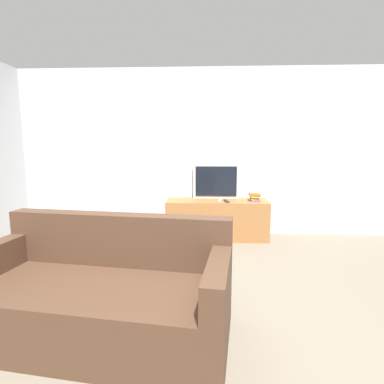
{
  "coord_description": "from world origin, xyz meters",
  "views": [
    {
      "loc": [
        -0.06,
        -1.76,
        1.38
      ],
      "look_at": [
        -0.24,
        2.29,
        0.78
      ],
      "focal_mm": 28.0,
      "sensor_mm": 36.0,
      "label": 1
    }
  ],
  "objects_px": {
    "television": "(216,181)",
    "book_stack": "(255,197)",
    "couch": "(103,297)",
    "tv_stand": "(217,219)",
    "remote_secondary": "(226,201)",
    "remote_on_stand": "(220,200)"
  },
  "relations": [
    {
      "from": "television",
      "to": "book_stack",
      "type": "xyz_separation_m",
      "value": [
        0.57,
        -0.22,
        -0.21
      ]
    },
    {
      "from": "tv_stand",
      "to": "couch",
      "type": "height_order",
      "value": "couch"
    },
    {
      "from": "tv_stand",
      "to": "remote_secondary",
      "type": "distance_m",
      "value": 0.36
    },
    {
      "from": "remote_on_stand",
      "to": "remote_secondary",
      "type": "xyz_separation_m",
      "value": [
        0.08,
        -0.09,
        0.0
      ]
    },
    {
      "from": "book_stack",
      "to": "remote_on_stand",
      "type": "bearing_deg",
      "value": -176.43
    },
    {
      "from": "tv_stand",
      "to": "book_stack",
      "type": "height_order",
      "value": "book_stack"
    },
    {
      "from": "tv_stand",
      "to": "couch",
      "type": "distance_m",
      "value": 2.62
    },
    {
      "from": "remote_secondary",
      "to": "television",
      "type": "bearing_deg",
      "value": 112.61
    },
    {
      "from": "couch",
      "to": "remote_on_stand",
      "type": "height_order",
      "value": "couch"
    },
    {
      "from": "television",
      "to": "remote_on_stand",
      "type": "distance_m",
      "value": 0.37
    },
    {
      "from": "television",
      "to": "couch",
      "type": "xyz_separation_m",
      "value": [
        -0.92,
        -2.66,
        -0.57
      ]
    },
    {
      "from": "television",
      "to": "remote_secondary",
      "type": "distance_m",
      "value": 0.45
    },
    {
      "from": "remote_on_stand",
      "to": "television",
      "type": "bearing_deg",
      "value": 102.89
    },
    {
      "from": "book_stack",
      "to": "remote_secondary",
      "type": "height_order",
      "value": "book_stack"
    },
    {
      "from": "couch",
      "to": "remote_secondary",
      "type": "height_order",
      "value": "couch"
    },
    {
      "from": "remote_secondary",
      "to": "couch",
      "type": "bearing_deg",
      "value": -114.76
    },
    {
      "from": "television",
      "to": "couch",
      "type": "distance_m",
      "value": 2.87
    },
    {
      "from": "couch",
      "to": "remote_on_stand",
      "type": "bearing_deg",
      "value": 75.34
    },
    {
      "from": "couch",
      "to": "book_stack",
      "type": "bearing_deg",
      "value": 65.96
    },
    {
      "from": "book_stack",
      "to": "television",
      "type": "bearing_deg",
      "value": 158.86
    },
    {
      "from": "tv_stand",
      "to": "television",
      "type": "xyz_separation_m",
      "value": [
        -0.01,
        0.21,
        0.57
      ]
    },
    {
      "from": "remote_on_stand",
      "to": "tv_stand",
      "type": "bearing_deg",
      "value": 134.81
    }
  ]
}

